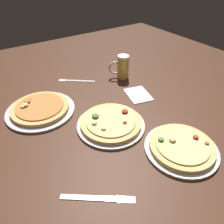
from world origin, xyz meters
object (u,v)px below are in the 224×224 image
object	(u,v)px
pizza_plate_far	(40,109)
beer_mug_dark	(122,67)
pizza_plate_near	(111,123)
napkin_folded	(138,94)
fork_left	(76,80)
knife_right	(98,198)
pizza_plate_side	(181,147)

from	to	relation	value
pizza_plate_far	beer_mug_dark	size ratio (longest dim) A/B	2.34
pizza_plate_near	beer_mug_dark	world-z (taller)	beer_mug_dark
beer_mug_dark	napkin_folded	xyz separation A→B (m)	(-0.05, -0.22, -0.07)
fork_left	knife_right	bearing A→B (deg)	-110.95
pizza_plate_far	pizza_plate_side	world-z (taller)	pizza_plate_far
pizza_plate_far	knife_right	xyz separation A→B (m)	(-0.00, -0.55, -0.01)
pizza_plate_far	beer_mug_dark	bearing A→B (deg)	6.78
napkin_folded	beer_mug_dark	bearing A→B (deg)	77.87
napkin_folded	pizza_plate_far	bearing A→B (deg)	163.05
pizza_plate_far	napkin_folded	world-z (taller)	pizza_plate_far
beer_mug_dark	fork_left	xyz separation A→B (m)	(-0.26, 0.12, -0.07)
beer_mug_dark	pizza_plate_near	bearing A→B (deg)	-132.25
pizza_plate_side	fork_left	bearing A→B (deg)	97.42
pizza_plate_far	napkin_folded	distance (m)	0.52
fork_left	knife_right	distance (m)	0.79
pizza_plate_side	napkin_folded	world-z (taller)	pizza_plate_side
beer_mug_dark	napkin_folded	world-z (taller)	beer_mug_dark
beer_mug_dark	napkin_folded	bearing A→B (deg)	-102.13
pizza_plate_near	knife_right	size ratio (longest dim) A/B	1.48
pizza_plate_far	fork_left	xyz separation A→B (m)	(0.28, 0.18, -0.01)
pizza_plate_side	beer_mug_dark	distance (m)	0.65
pizza_plate_side	fork_left	world-z (taller)	pizza_plate_side
pizza_plate_near	napkin_folded	xyz separation A→B (m)	(0.27, 0.13, -0.01)
pizza_plate_side	beer_mug_dark	world-z (taller)	beer_mug_dark
pizza_plate_side	napkin_folded	xyz separation A→B (m)	(0.12, 0.41, -0.01)
pizza_plate_near	fork_left	bearing A→B (deg)	83.48
beer_mug_dark	fork_left	world-z (taller)	beer_mug_dark
pizza_plate_near	pizza_plate_side	size ratio (longest dim) A/B	1.06
fork_left	napkin_folded	bearing A→B (deg)	-57.16
pizza_plate_side	napkin_folded	distance (m)	0.42
fork_left	beer_mug_dark	bearing A→B (deg)	-24.40
pizza_plate_near	pizza_plate_far	world-z (taller)	same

